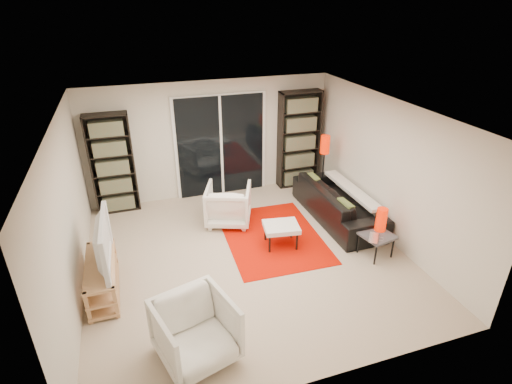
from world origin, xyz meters
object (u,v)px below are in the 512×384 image
Objects in this scene: bookshelf_right at (299,140)px; armchair_back at (228,204)px; bookshelf_left at (113,164)px; armchair_front at (196,331)px; floor_lamp at (325,151)px; tv_stand at (102,277)px; side_table at (377,237)px; ottoman at (281,228)px; sofa at (338,202)px.

armchair_back is at bearing -148.62° from bookshelf_right.
armchair_back is at bearing -30.77° from bookshelf_left.
armchair_front is (-1.15, -2.92, 0.02)m from armchair_back.
bookshelf_left is 2.28× the size of armchair_front.
floor_lamp is at bearing -10.62° from bookshelf_left.
tv_stand is 1.46× the size of armchair_front.
bookshelf_right reaches higher than tv_stand.
armchair_back reaches higher than tv_stand.
armchair_back reaches higher than side_table.
ottoman is (-1.26, -2.20, -0.70)m from bookshelf_right.
armchair_front is at bearing -55.66° from tv_stand.
side_table is (0.11, -2.95, -0.69)m from bookshelf_right.
armchair_front is (1.06, -1.55, 0.13)m from tv_stand.
ottoman is (2.86, 0.33, 0.08)m from tv_stand.
sofa reaches higher than ottoman.
armchair_front is at bearing 89.44° from armchair_back.
side_table is at bearing 3.55° from armchair_front.
bookshelf_left is 4.97m from side_table.
bookshelf_right is (3.85, -0.00, 0.07)m from bookshelf_left.
sofa is 2.64× the size of armchair_front.
armchair_back is at bearing 121.86° from ottoman.
side_table is 0.42× the size of floor_lamp.
sofa is at bearing 21.37° from armchair_front.
ottoman is 0.48× the size of floor_lamp.
armchair_back is 2.69m from side_table.
armchair_back is (1.95, -1.16, -0.60)m from bookshelf_left.
tv_stand is 1.88m from armchair_front.
tv_stand reaches higher than ottoman.
ottoman is 1.56m from side_table.
floor_lamp is (0.23, -0.76, -0.02)m from bookshelf_right.
armchair_back is 1.45× the size of side_table.
sofa is at bearing -172.74° from armchair_back.
armchair_front reaches higher than ottoman.
floor_lamp is at bearing -148.43° from armchair_back.
floor_lamp reaches higher than armchair_front.
armchair_front is at bearing -78.98° from bookshelf_left.
bookshelf_right is at bearing -127.59° from armchair_back.
floor_lamp is at bearing 43.98° from ottoman.
sofa is at bearing -97.33° from floor_lamp.
bookshelf_left is 3.44× the size of side_table.
ottoman is (-1.37, -0.54, 0.02)m from sofa.
armchair_front reaches higher than sofa.
sofa is 2.76× the size of armchair_back.
armchair_back reaches higher than sofa.
ottoman is at bearing -136.02° from floor_lamp.
bookshelf_left is 3.46m from ottoman.
bookshelf_left is at bearing 143.27° from side_table.
bookshelf_right is 3.71× the size of side_table.
bookshelf_right is at bearing 37.10° from armchair_front.
tv_stand is 0.92× the size of floor_lamp.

